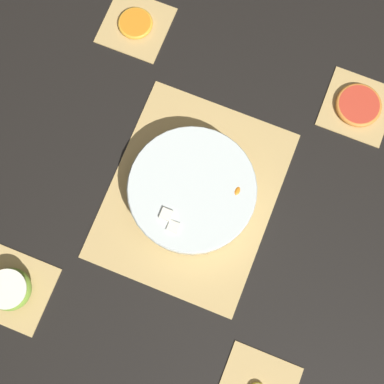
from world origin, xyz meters
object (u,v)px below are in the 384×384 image
(orange_slice_whole, at_px, (135,23))
(grapefruit_slice, at_px, (359,105))
(apple_half, at_px, (10,289))
(fruit_salad_bowl, at_px, (192,191))

(orange_slice_whole, distance_m, grapefruit_slice, 0.54)
(apple_half, height_order, orange_slice_whole, apple_half)
(apple_half, xyz_separation_m, grapefruit_slice, (0.65, -0.54, -0.02))
(fruit_salad_bowl, xyz_separation_m, orange_slice_whole, (0.33, 0.27, -0.03))
(orange_slice_whole, relative_size, grapefruit_slice, 0.78)
(grapefruit_slice, bearing_deg, orange_slice_whole, 90.00)
(grapefruit_slice, bearing_deg, fruit_salad_bowl, 140.35)
(fruit_salad_bowl, distance_m, apple_half, 0.42)
(fruit_salad_bowl, distance_m, orange_slice_whole, 0.43)
(fruit_salad_bowl, bearing_deg, grapefruit_slice, -39.65)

